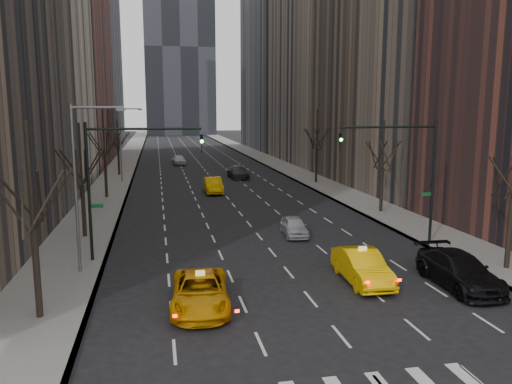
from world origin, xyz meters
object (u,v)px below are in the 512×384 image
silver_sedan_ahead (294,226)px  parked_suv_black (459,270)px  taxi_suv (200,292)px  taxi_sedan (362,266)px

silver_sedan_ahead → parked_suv_black: parked_suv_black is taller
taxi_suv → silver_sedan_ahead: size_ratio=1.38×
taxi_suv → silver_sedan_ahead: (7.68, 11.83, -0.09)m
parked_suv_black → silver_sedan_ahead: bearing=116.4°
taxi_sedan → parked_suv_black: bearing=-16.9°
taxi_suv → parked_suv_black: parked_suv_black is taller
taxi_suv → taxi_sedan: size_ratio=1.07×
taxi_suv → taxi_sedan: taxi_sedan is taller
taxi_sedan → parked_suv_black: (4.54, -1.55, 0.01)m
taxi_sedan → taxi_suv: bearing=-166.3°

